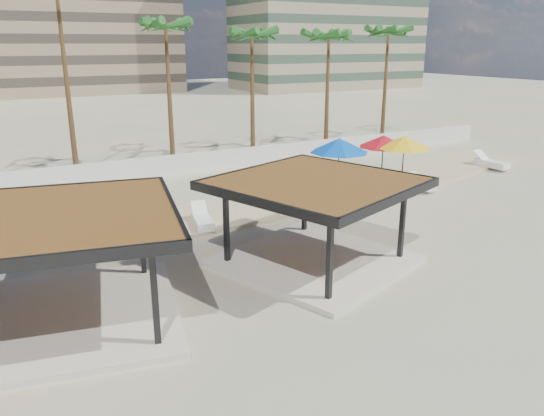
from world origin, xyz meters
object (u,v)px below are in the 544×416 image
Objects in this scene: pavilion_central at (315,214)px; lounger_d at (491,163)px; lounger_b at (202,220)px; lounger_a at (56,244)px; umbrella_c at (383,141)px; lounger_c at (421,184)px; pavilion_west at (61,257)px.

pavilion_central is 19.64m from lounger_d.
lounger_d is at bearing -73.28° from lounger_b.
lounger_d is at bearing -100.64° from lounger_a.
umbrella_c is 3.35m from lounger_c.
lounger_a is 1.15× the size of lounger_c.
lounger_c is (18.71, -0.00, -0.02)m from lounger_a.
lounger_a is at bearing 96.92° from pavilion_west.
pavilion_central is at bearing 11.95° from pavilion_west.
pavilion_west is at bearing 160.87° from pavilion_central.
umbrella_c is at bearing 19.68° from pavilion_central.
pavilion_west is at bearing 111.49° from lounger_c.
pavilion_central is 6.13m from lounger_b.
pavilion_west is 20.33m from umbrella_c.
pavilion_central is at bearing -146.48° from lounger_b.
lounger_d is at bearing 2.13° from pavilion_central.
umbrella_c is 12.63m from lounger_b.
lounger_a is 0.92× the size of lounger_d.
lounger_b is (-2.18, 5.53, -1.51)m from pavilion_central.
umbrella_c reaches higher than lounger_b.
pavilion_central reaches higher than lounger_b.
umbrella_c is (10.01, 8.15, 0.47)m from pavilion_central.
lounger_d is (8.20, -0.94, -1.96)m from umbrella_c.
pavilion_west is 3.19× the size of lounger_d.
lounger_c is at bearing 8.10° from pavilion_central.
pavilion_west is 27.81m from lounger_d.
lounger_b is 1.15× the size of lounger_c.
lounger_b is at bearing -167.86° from umbrella_c.
pavilion_central reaches higher than lounger_d.
lounger_c is at bearing -77.84° from umbrella_c.
pavilion_central is 3.59× the size of lounger_a.
lounger_d is at bearing -72.26° from lounger_c.
lounger_b is (-12.19, -2.62, -1.98)m from umbrella_c.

